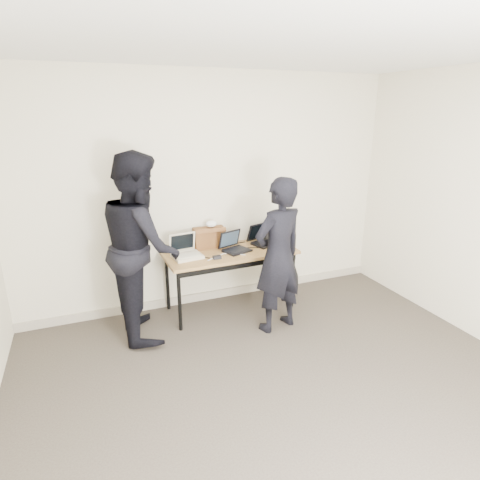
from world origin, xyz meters
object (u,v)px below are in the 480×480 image
equipment_box (273,234)px  laptop_center (234,246)px  desk (231,256)px  leather_satchel (209,237)px  person_observer (141,246)px  laptop_beige (186,252)px  laptop_right (264,239)px  person_typist (278,256)px

equipment_box → laptop_center: bearing=-163.0°
desk → leather_satchel: (-0.18, 0.23, 0.19)m
laptop_center → person_observer: (-1.06, -0.14, 0.18)m
leather_satchel → equipment_box: bearing=-1.3°
equipment_box → person_observer: 1.68m
laptop_beige → laptop_center: bearing=-7.4°
laptop_right → desk: bearing=177.8°
laptop_right → laptop_beige: bearing=169.0°
laptop_right → equipment_box: size_ratio=1.43×
desk → leather_satchel: 0.34m
laptop_right → person_typist: person_typist is taller
laptop_beige → laptop_center: laptop_beige is taller
equipment_box → person_observer: person_observer is taller
laptop_beige → person_typist: person_typist is taller
laptop_center → equipment_box: 0.61m
leather_satchel → person_observer: person_observer is taller
laptop_center → person_observer: size_ratio=0.19×
laptop_beige → equipment_box: 1.16m
laptop_beige → person_typist: size_ratio=0.21×
laptop_beige → person_observer: bearing=-170.3°
laptop_beige → laptop_center: 0.57m
leather_satchel → person_observer: bearing=-155.8°
laptop_right → person_typist: (-0.17, -0.72, 0.05)m
person_typist → person_observer: person_observer is taller
laptop_right → equipment_box: 0.17m
desk → laptop_beige: 0.53m
person_observer → desk: bearing=-82.5°
person_typist → desk: bearing=-77.8°
desk → laptop_center: 0.12m
laptop_center → leather_satchel: bearing=118.6°
laptop_beige → laptop_center: size_ratio=0.93×
laptop_beige → person_observer: (-0.50, -0.15, 0.19)m
laptop_right → leather_satchel: size_ratio=1.10×
person_observer → leather_satchel: bearing=-66.6°
equipment_box → person_typist: person_typist is taller
person_observer → equipment_box: bearing=-78.7°
laptop_center → leather_satchel: size_ratio=1.00×
laptop_beige → leather_satchel: leather_satchel is taller
laptop_beige → person_observer: 0.55m
person_typist → laptop_center: bearing=-82.4°
person_typist → equipment_box: bearing=-127.2°
laptop_right → equipment_box: (0.15, 0.06, 0.03)m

